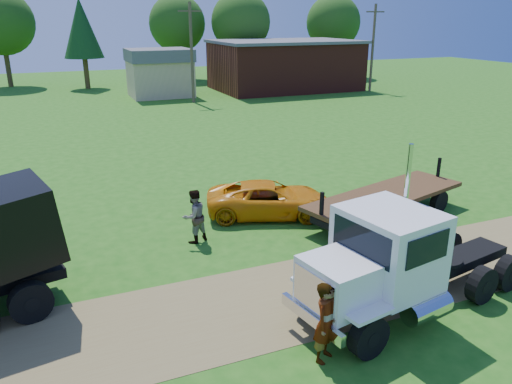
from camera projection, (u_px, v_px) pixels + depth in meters
name	position (u px, v px, depth m)	size (l,w,h in m)	color
ground	(324.00, 289.00, 14.91)	(140.00, 140.00, 0.00)	#1F5913
dirt_track	(324.00, 289.00, 14.91)	(120.00, 4.20, 0.01)	brown
white_semi_tractor	(390.00, 263.00, 13.17)	(7.68, 3.69, 4.53)	black
orange_pickup	(269.00, 199.00, 20.27)	(2.32, 5.04, 1.40)	orange
flatbed_trailer	(385.00, 199.00, 19.93)	(7.76, 4.14, 1.91)	#3D2313
spectator_a	(326.00, 322.00, 11.57)	(0.74, 0.48, 2.02)	#999999
spectator_b	(194.00, 216.00, 17.78)	(0.96, 0.75, 1.97)	#999999
brick_building	(285.00, 65.00, 55.39)	(15.40, 10.40, 5.30)	maroon
tan_shed	(160.00, 72.00, 50.36)	(6.20, 5.40, 4.70)	tan
utility_poles	(192.00, 51.00, 45.98)	(42.20, 0.28, 9.00)	#473A28
tree_row	(150.00, 24.00, 58.84)	(57.53, 12.56, 10.74)	#3A2D17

